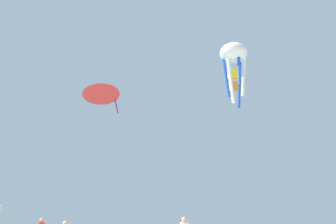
% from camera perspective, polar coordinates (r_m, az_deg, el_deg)
% --- Properties ---
extents(kite_delta_red, '(4.69, 4.71, 3.11)m').
position_cam_1_polar(kite_delta_red, '(37.13, -10.07, 3.02)').
color(kite_delta_red, red).
extents(kite_octopus_white, '(3.46, 3.46, 6.26)m').
position_cam_1_polar(kite_octopus_white, '(37.20, 9.89, 8.30)').
color(kite_octopus_white, white).
extents(kite_box_yellow, '(1.45, 1.65, 2.89)m').
position_cam_1_polar(kite_box_yellow, '(43.96, 10.00, 4.74)').
color(kite_box_yellow, yellow).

